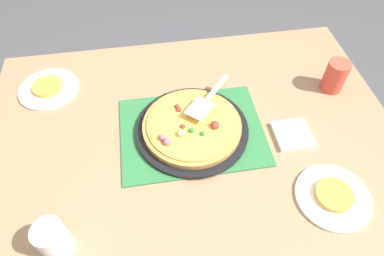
# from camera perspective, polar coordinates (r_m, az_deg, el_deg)

# --- Properties ---
(ground_plane) EXTENTS (8.00, 8.00, 0.00)m
(ground_plane) POSITION_cam_1_polar(r_m,az_deg,el_deg) (1.79, -0.00, -15.60)
(ground_plane) COLOR #4C4C51
(dining_table) EXTENTS (1.40, 1.00, 0.75)m
(dining_table) POSITION_cam_1_polar(r_m,az_deg,el_deg) (1.23, -0.00, -3.78)
(dining_table) COLOR #9E7A56
(dining_table) RESTS_ON ground_plane
(placemat) EXTENTS (0.48, 0.36, 0.01)m
(placemat) POSITION_cam_1_polar(r_m,az_deg,el_deg) (1.14, -0.00, -0.54)
(placemat) COLOR #2D753D
(placemat) RESTS_ON dining_table
(pizza_pan) EXTENTS (0.38, 0.38, 0.01)m
(pizza_pan) POSITION_cam_1_polar(r_m,az_deg,el_deg) (1.13, -0.00, -0.22)
(pizza_pan) COLOR black
(pizza_pan) RESTS_ON placemat
(pizza) EXTENTS (0.33, 0.33, 0.05)m
(pizza) POSITION_cam_1_polar(r_m,az_deg,el_deg) (1.11, -0.04, 0.39)
(pizza) COLOR #B78442
(pizza) RESTS_ON pizza_pan
(plate_near_left) EXTENTS (0.22, 0.22, 0.01)m
(plate_near_left) POSITION_cam_1_polar(r_m,az_deg,el_deg) (1.08, 22.85, -10.74)
(plate_near_left) COLOR white
(plate_near_left) RESTS_ON dining_table
(plate_far_right) EXTENTS (0.22, 0.22, 0.01)m
(plate_far_right) POSITION_cam_1_polar(r_m,az_deg,el_deg) (1.38, -23.20, 6.15)
(plate_far_right) COLOR white
(plate_far_right) RESTS_ON dining_table
(served_slice_left) EXTENTS (0.11, 0.11, 0.02)m
(served_slice_left) POSITION_cam_1_polar(r_m,az_deg,el_deg) (1.07, 23.06, -10.41)
(served_slice_left) COLOR gold
(served_slice_left) RESTS_ON plate_near_left
(served_slice_right) EXTENTS (0.11, 0.11, 0.02)m
(served_slice_right) POSITION_cam_1_polar(r_m,az_deg,el_deg) (1.37, -23.36, 6.52)
(served_slice_right) COLOR gold
(served_slice_right) RESTS_ON plate_far_right
(cup_near) EXTENTS (0.08, 0.08, 0.12)m
(cup_near) POSITION_cam_1_polar(r_m,az_deg,el_deg) (0.96, -22.46, -17.19)
(cup_near) COLOR white
(cup_near) RESTS_ON dining_table
(cup_far) EXTENTS (0.08, 0.08, 0.12)m
(cup_far) POSITION_cam_1_polar(r_m,az_deg,el_deg) (1.35, 23.19, 8.13)
(cup_far) COLOR #E04C38
(cup_far) RESTS_ON dining_table
(pizza_server) EXTENTS (0.18, 0.20, 0.01)m
(pizza_server) POSITION_cam_1_polar(r_m,az_deg,el_deg) (1.14, 2.60, 4.83)
(pizza_server) COLOR silver
(pizza_server) RESTS_ON pizza
(napkin_stack) EXTENTS (0.12, 0.12, 0.02)m
(napkin_stack) POSITION_cam_1_polar(r_m,az_deg,el_deg) (1.17, 16.75, -1.10)
(napkin_stack) COLOR white
(napkin_stack) RESTS_ON dining_table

